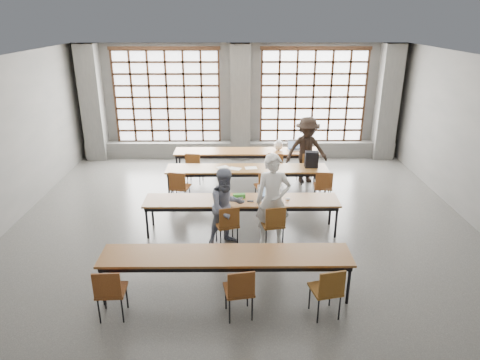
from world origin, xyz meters
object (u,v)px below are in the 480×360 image
chair_mid_left (179,185)px  student_back (307,150)px  student_female (226,207)px  desk_row_c (242,202)px  chair_mid_centre (265,185)px  red_pouch (111,288)px  chair_near_left (110,289)px  phone (250,201)px  chair_front_left (228,222)px  chair_back_right (307,164)px  laptop_back (294,147)px  chair_front_right (274,222)px  green_box (239,196)px  desk_row_d (226,258)px  chair_near_right (328,288)px  chair_near_mid (240,288)px  desk_row_b (247,170)px  student_male (273,200)px  laptop_front (267,195)px  mouse (288,199)px  backpack (311,159)px  plastic_bag (279,145)px  desk_row_a (246,153)px  chair_mid_right (323,184)px  chair_back_left (194,165)px  chair_back_mid (276,164)px

chair_mid_left → student_back: size_ratio=0.49×
student_female → desk_row_c: bearing=31.3°
chair_mid_centre → red_pouch: size_ratio=4.40×
chair_mid_centre → chair_near_left: same height
chair_near_left → phone: chair_near_left is taller
chair_mid_left → chair_front_left: same height
chair_mid_centre → red_pouch: chair_mid_centre is taller
chair_back_right → laptop_back: 0.83m
chair_mid_centre → chair_front_right: size_ratio=1.00×
chair_mid_centre → green_box: 1.39m
desk_row_c → desk_row_d: size_ratio=1.00×
chair_near_left → chair_near_right: 3.21m
chair_near_left → student_back: (3.75, 5.64, 0.36)m
chair_near_mid → desk_row_b: bearing=87.3°
desk_row_c → green_box: green_box is taller
student_male → laptop_front: size_ratio=4.40×
mouse → green_box: bearing=174.3°
desk_row_b → chair_near_mid: size_ratio=4.55×
desk_row_d → student_male: size_ratio=2.15×
desk_row_d → backpack: backpack is taller
student_male → laptop_back: size_ratio=4.97×
laptop_back → plastic_bag: (-0.45, -0.06, 0.08)m
desk_row_c → chair_near_left: size_ratio=4.55×
desk_row_a → chair_back_right: bearing=-21.1°
chair_mid_right → student_female: bearing=-141.3°
chair_back_left → chair_near_left: 5.56m
chair_mid_right → chair_back_right: bearing=96.1°
chair_mid_left → red_pouch: (-0.52, -4.00, -0.04)m
chair_back_left → plastic_bag: bearing=16.3°
chair_near_mid → student_female: bearing=96.0°
chair_near_mid → desk_row_d: bearing=108.8°
student_female → plastic_bag: (1.38, 3.91, 0.08)m
chair_front_right → chair_near_mid: bearing=-107.5°
chair_front_left → mouse: size_ratio=8.98×
chair_mid_left → laptop_back: size_ratio=2.35×
mouse → desk_row_a: bearing=102.9°
chair_front_right → green_box: (-0.67, 0.71, 0.24)m
chair_back_right → green_box: (-1.85, -2.66, 0.24)m
chair_back_left → red_pouch: bearing=-97.7°
chair_near_left → chair_near_mid: same height
desk_row_b → chair_mid_left: (-1.62, -0.63, -0.13)m
desk_row_c → mouse: mouse is taller
green_box → mouse: bearing=-5.7°
desk_row_b → desk_row_d: bearing=-96.1°
red_pouch → phone: bearing=50.3°
student_back → plastic_bag: student_back is taller
green_box → chair_back_right: bearing=55.2°
chair_front_right → student_back: 3.69m
desk_row_a → backpack: backpack is taller
green_box → chair_back_mid: bearing=69.2°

